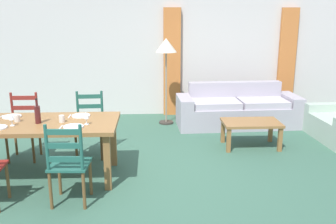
# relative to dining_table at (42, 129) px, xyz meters

# --- Properties ---
(ground_plane) EXTENTS (9.60, 9.60, 0.02)m
(ground_plane) POSITION_rel_dining_table_xyz_m (1.26, -0.08, -0.67)
(ground_plane) COLOR #355C49
(wall_far) EXTENTS (9.60, 0.16, 2.70)m
(wall_far) POSITION_rel_dining_table_xyz_m (1.26, 3.22, 0.69)
(wall_far) COLOR beige
(wall_far) RESTS_ON ground_plane
(curtain_panel_left) EXTENTS (0.35, 0.08, 2.20)m
(curtain_panel_left) POSITION_rel_dining_table_xyz_m (1.82, 3.08, 0.44)
(curtain_panel_left) COLOR #C76F34
(curtain_panel_left) RESTS_ON ground_plane
(curtain_panel_right) EXTENTS (0.35, 0.08, 2.20)m
(curtain_panel_right) POSITION_rel_dining_table_xyz_m (4.22, 3.08, 0.44)
(curtain_panel_right) COLOR #C76F34
(curtain_panel_right) RESTS_ON ground_plane
(dining_table) EXTENTS (1.90, 0.96, 0.75)m
(dining_table) POSITION_rel_dining_table_xyz_m (0.00, 0.00, 0.00)
(dining_table) COLOR brown
(dining_table) RESTS_ON ground_plane
(dining_chair_near_right) EXTENTS (0.44, 0.42, 0.96)m
(dining_chair_near_right) POSITION_rel_dining_table_xyz_m (0.47, -0.72, -0.19)
(dining_chair_near_right) COLOR #21584C
(dining_chair_near_right) RESTS_ON ground_plane
(dining_chair_far_left) EXTENTS (0.42, 0.40, 0.96)m
(dining_chair_far_left) POSITION_rel_dining_table_xyz_m (-0.48, 0.72, -0.19)
(dining_chair_far_left) COLOR maroon
(dining_chair_far_left) RESTS_ON ground_plane
(dining_chair_far_right) EXTENTS (0.44, 0.42, 0.96)m
(dining_chair_far_right) POSITION_rel_dining_table_xyz_m (0.47, 0.77, -0.19)
(dining_chair_far_right) COLOR #215547
(dining_chair_far_right) RESTS_ON ground_plane
(dinner_plate_near_right) EXTENTS (0.24, 0.24, 0.02)m
(dinner_plate_near_right) POSITION_rel_dining_table_xyz_m (0.45, -0.25, 0.10)
(dinner_plate_near_right) COLOR white
(dinner_plate_near_right) RESTS_ON dining_table
(fork_near_right) EXTENTS (0.02, 0.17, 0.01)m
(fork_near_right) POSITION_rel_dining_table_xyz_m (0.30, -0.25, 0.09)
(fork_near_right) COLOR silver
(fork_near_right) RESTS_ON dining_table
(dinner_plate_far_left) EXTENTS (0.24, 0.24, 0.02)m
(dinner_plate_far_left) POSITION_rel_dining_table_xyz_m (-0.45, 0.25, 0.10)
(dinner_plate_far_left) COLOR white
(dinner_plate_far_left) RESTS_ON dining_table
(fork_far_left) EXTENTS (0.02, 0.17, 0.01)m
(fork_far_left) POSITION_rel_dining_table_xyz_m (-0.60, 0.25, 0.09)
(fork_far_left) COLOR silver
(fork_far_left) RESTS_ON dining_table
(dinner_plate_far_right) EXTENTS (0.24, 0.24, 0.02)m
(dinner_plate_far_right) POSITION_rel_dining_table_xyz_m (0.45, 0.25, 0.10)
(dinner_plate_far_right) COLOR white
(dinner_plate_far_right) RESTS_ON dining_table
(fork_far_right) EXTENTS (0.02, 0.17, 0.01)m
(fork_far_right) POSITION_rel_dining_table_xyz_m (0.30, 0.25, 0.09)
(fork_far_right) COLOR silver
(fork_far_right) RESTS_ON dining_table
(wine_bottle) EXTENTS (0.07, 0.07, 0.32)m
(wine_bottle) POSITION_rel_dining_table_xyz_m (-0.02, -0.05, 0.20)
(wine_bottle) COLOR #471919
(wine_bottle) RESTS_ON dining_table
(wine_glass_near_left) EXTENTS (0.06, 0.06, 0.16)m
(wine_glass_near_left) POSITION_rel_dining_table_xyz_m (-0.30, -0.14, 0.20)
(wine_glass_near_left) COLOR white
(wine_glass_near_left) RESTS_ON dining_table
(wine_glass_near_right) EXTENTS (0.06, 0.06, 0.16)m
(wine_glass_near_right) POSITION_rel_dining_table_xyz_m (0.59, -0.13, 0.20)
(wine_glass_near_right) COLOR white
(wine_glass_near_right) RESTS_ON dining_table
(coffee_cup_primary) EXTENTS (0.07, 0.07, 0.09)m
(coffee_cup_primary) POSITION_rel_dining_table_xyz_m (0.26, -0.02, 0.13)
(coffee_cup_primary) COLOR beige
(coffee_cup_primary) RESTS_ON dining_table
(coffee_cup_secondary) EXTENTS (0.07, 0.07, 0.09)m
(coffee_cup_secondary) POSITION_rel_dining_table_xyz_m (-0.30, 0.03, 0.13)
(coffee_cup_secondary) COLOR beige
(coffee_cup_secondary) RESTS_ON dining_table
(couch) EXTENTS (2.31, 0.90, 0.80)m
(couch) POSITION_rel_dining_table_xyz_m (3.02, 2.24, -0.37)
(couch) COLOR #A29BA7
(couch) RESTS_ON ground_plane
(coffee_table) EXTENTS (0.90, 0.56, 0.42)m
(coffee_table) POSITION_rel_dining_table_xyz_m (2.96, 1.03, -0.31)
(coffee_table) COLOR brown
(coffee_table) RESTS_ON ground_plane
(standing_lamp) EXTENTS (0.40, 0.40, 1.64)m
(standing_lamp) POSITION_rel_dining_table_xyz_m (1.67, 2.43, 0.75)
(standing_lamp) COLOR #332D28
(standing_lamp) RESTS_ON ground_plane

